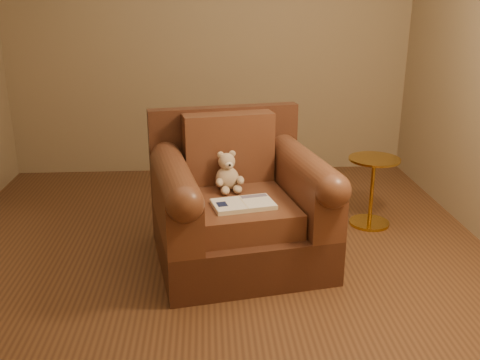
{
  "coord_description": "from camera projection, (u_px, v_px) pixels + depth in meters",
  "views": [
    {
      "loc": [
        -0.04,
        -3.4,
        1.75
      ],
      "look_at": [
        0.17,
        -0.1,
        0.61
      ],
      "focal_mm": 40.0,
      "sensor_mm": 36.0,
      "label": 1
    }
  ],
  "objects": [
    {
      "name": "armchair",
      "position": [
        238.0,
        206.0,
        3.67
      ],
      "size": [
        1.27,
        1.23,
        0.99
      ],
      "rotation": [
        0.0,
        0.0,
        0.18
      ],
      "color": "#452517",
      "rests_on": "floor"
    },
    {
      "name": "guidebook",
      "position": [
        243.0,
        204.0,
        3.41
      ],
      "size": [
        0.43,
        0.31,
        0.03
      ],
      "rotation": [
        0.0,
        0.0,
        0.22
      ],
      "color": "beige",
      "rests_on": "armchair"
    },
    {
      "name": "floor",
      "position": [
        215.0,
        256.0,
        3.79
      ],
      "size": [
        4.0,
        4.0,
        0.0
      ],
      "primitive_type": "plane",
      "color": "brown",
      "rests_on": "ground"
    },
    {
      "name": "teddy_bear",
      "position": [
        228.0,
        175.0,
        3.68
      ],
      "size": [
        0.2,
        0.23,
        0.28
      ],
      "rotation": [
        0.0,
        0.0,
        0.24
      ],
      "color": "tan",
      "rests_on": "armchair"
    },
    {
      "name": "room",
      "position": [
        211.0,
        1.0,
        3.22
      ],
      "size": [
        4.02,
        4.02,
        2.71
      ],
      "color": "#8D7757",
      "rests_on": "ground"
    },
    {
      "name": "side_table",
      "position": [
        372.0,
        189.0,
        4.22
      ],
      "size": [
        0.4,
        0.4,
        0.56
      ],
      "color": "gold",
      "rests_on": "floor"
    }
  ]
}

